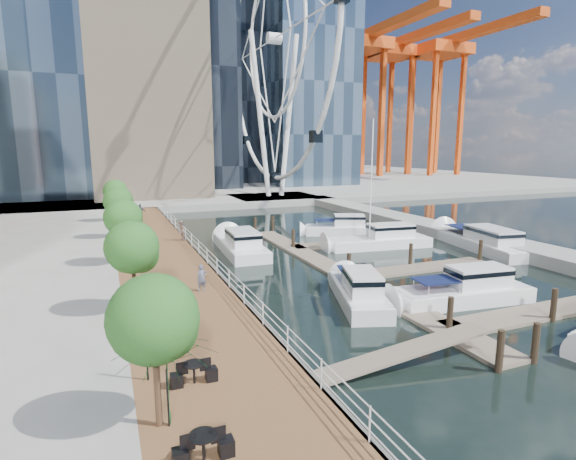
# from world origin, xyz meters

# --- Properties ---
(ground) EXTENTS (520.00, 520.00, 0.00)m
(ground) POSITION_xyz_m (0.00, 0.00, 0.00)
(ground) COLOR black
(ground) RESTS_ON ground
(boardwalk) EXTENTS (6.00, 60.00, 1.00)m
(boardwalk) POSITION_xyz_m (-9.00, 15.00, 0.50)
(boardwalk) COLOR brown
(boardwalk) RESTS_ON ground
(seawall) EXTENTS (0.25, 60.00, 1.00)m
(seawall) POSITION_xyz_m (-6.00, 15.00, 0.50)
(seawall) COLOR #595954
(seawall) RESTS_ON ground
(land_far) EXTENTS (200.00, 114.00, 1.00)m
(land_far) POSITION_xyz_m (0.00, 102.00, 0.50)
(land_far) COLOR gray
(land_far) RESTS_ON ground
(breakwater) EXTENTS (4.00, 60.00, 1.00)m
(breakwater) POSITION_xyz_m (20.00, 20.00, 0.50)
(breakwater) COLOR gray
(breakwater) RESTS_ON ground
(pier) EXTENTS (14.00, 12.00, 1.00)m
(pier) POSITION_xyz_m (14.00, 52.00, 0.50)
(pier) COLOR gray
(pier) RESTS_ON ground
(railing) EXTENTS (0.10, 60.00, 1.05)m
(railing) POSITION_xyz_m (-6.10, 15.00, 1.52)
(railing) COLOR white
(railing) RESTS_ON boardwalk
(floating_docks) EXTENTS (16.00, 34.00, 2.60)m
(floating_docks) POSITION_xyz_m (7.97, 9.98, 0.49)
(floating_docks) COLOR #6D6051
(floating_docks) RESTS_ON ground
(ferris_wheel) EXTENTS (5.80, 45.60, 47.80)m
(ferris_wheel) POSITION_xyz_m (14.00, 52.00, 25.92)
(ferris_wheel) COLOR white
(ferris_wheel) RESTS_ON ground
(port_cranes) EXTENTS (40.00, 52.00, 38.00)m
(port_cranes) POSITION_xyz_m (67.67, 95.67, 20.00)
(port_cranes) COLOR #D84C14
(port_cranes) RESTS_ON ground
(street_trees) EXTENTS (2.60, 42.60, 4.60)m
(street_trees) POSITION_xyz_m (-11.40, 14.00, 4.29)
(street_trees) COLOR #3F2B1C
(street_trees) RESTS_ON ground
(cafe_tables) EXTENTS (2.50, 13.70, 0.74)m
(cafe_tables) POSITION_xyz_m (-10.40, -2.00, 1.37)
(cafe_tables) COLOR black
(cafe_tables) RESTS_ON ground
(yacht_foreground) EXTENTS (9.35, 3.49, 2.15)m
(yacht_foreground) POSITION_xyz_m (6.71, 1.05, 0.00)
(yacht_foreground) COLOR white
(yacht_foreground) RESTS_ON ground
(pedestrian_near) EXTENTS (0.61, 0.45, 1.54)m
(pedestrian_near) POSITION_xyz_m (-7.68, 6.02, 1.77)
(pedestrian_near) COLOR #50556B
(pedestrian_near) RESTS_ON boardwalk
(pedestrian_mid) EXTENTS (0.68, 0.87, 1.76)m
(pedestrian_mid) POSITION_xyz_m (-6.50, 20.67, 1.88)
(pedestrian_mid) COLOR #84675B
(pedestrian_mid) RESTS_ON boardwalk
(pedestrian_far) EXTENTS (1.12, 0.47, 1.92)m
(pedestrian_far) POSITION_xyz_m (-8.97, 33.00, 1.96)
(pedestrian_far) COLOR #333840
(pedestrian_far) RESTS_ON boardwalk
(moored_yachts) EXTENTS (25.24, 33.21, 11.50)m
(moored_yachts) POSITION_xyz_m (9.64, 13.53, 0.00)
(moored_yachts) COLOR white
(moored_yachts) RESTS_ON ground
(cafe_seating) EXTENTS (3.91, 11.72, 2.69)m
(cafe_seating) POSITION_xyz_m (-11.26, -6.80, 2.20)
(cafe_seating) COLOR #103D11
(cafe_seating) RESTS_ON ground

